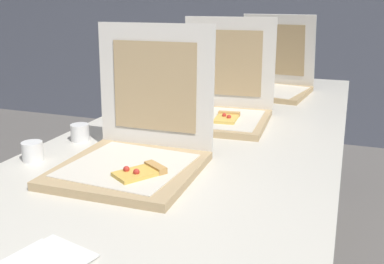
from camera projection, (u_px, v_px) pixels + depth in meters
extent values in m
cube|color=silver|center=(205.00, 137.00, 1.50)|extent=(0.90, 2.46, 0.03)
cylinder|color=gray|center=(205.00, 133.00, 2.77)|extent=(0.04, 0.04, 0.70)
cylinder|color=gray|center=(329.00, 147.00, 2.52)|extent=(0.04, 0.04, 0.70)
cube|color=tan|center=(128.00, 170.00, 1.15)|extent=(0.36, 0.36, 0.02)
cube|color=silver|center=(128.00, 165.00, 1.14)|extent=(0.31, 0.31, 0.00)
cube|color=white|center=(155.00, 86.00, 1.26)|extent=(0.36, 0.03, 0.36)
cube|color=tan|center=(154.00, 87.00, 1.25)|extent=(0.26, 0.02, 0.26)
cube|color=#E5B74C|center=(137.00, 173.00, 1.07)|extent=(0.12, 0.13, 0.01)
cube|color=tan|center=(156.00, 167.00, 1.10)|extent=(0.07, 0.06, 0.02)
sphere|color=red|center=(126.00, 169.00, 1.08)|extent=(0.02, 0.02, 0.02)
sphere|color=red|center=(136.00, 172.00, 1.06)|extent=(0.02, 0.02, 0.02)
cube|color=tan|center=(218.00, 120.00, 1.61)|extent=(0.37, 0.37, 0.02)
cube|color=silver|center=(219.00, 118.00, 1.60)|extent=(0.31, 0.31, 0.00)
cube|color=white|center=(229.00, 63.00, 1.71)|extent=(0.36, 0.05, 0.36)
cube|color=tan|center=(228.00, 63.00, 1.70)|extent=(0.26, 0.03, 0.26)
cube|color=#EAC156|center=(226.00, 119.00, 1.56)|extent=(0.09, 0.12, 0.01)
cube|color=tan|center=(229.00, 114.00, 1.62)|extent=(0.08, 0.03, 0.02)
sphere|color=red|center=(224.00, 115.00, 1.58)|extent=(0.02, 0.02, 0.02)
sphere|color=red|center=(229.00, 117.00, 1.55)|extent=(0.02, 0.02, 0.02)
cube|color=tan|center=(269.00, 92.00, 2.10)|extent=(0.39, 0.39, 0.02)
cube|color=silver|center=(268.00, 89.00, 2.10)|extent=(0.37, 0.37, 0.00)
cube|color=white|center=(279.00, 50.00, 2.17)|extent=(0.36, 0.12, 0.35)
cube|color=tan|center=(279.00, 50.00, 2.16)|extent=(0.26, 0.08, 0.25)
cylinder|color=white|center=(80.00, 133.00, 1.41)|extent=(0.06, 0.06, 0.06)
cylinder|color=white|center=(200.00, 97.00, 1.91)|extent=(0.06, 0.06, 0.06)
cylinder|color=white|center=(33.00, 151.00, 1.23)|extent=(0.06, 0.06, 0.06)
cylinder|color=white|center=(134.00, 117.00, 1.59)|extent=(0.06, 0.06, 0.06)
cube|color=white|center=(36.00, 263.00, 0.76)|extent=(0.14, 0.14, 0.00)
cube|color=white|center=(48.00, 261.00, 0.76)|extent=(0.15, 0.15, 0.00)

